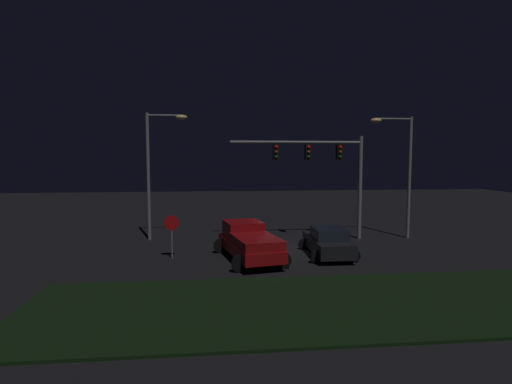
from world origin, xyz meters
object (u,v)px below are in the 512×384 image
object	(u,v)px
car_sedan	(328,242)
street_lamp_left	(156,160)
stop_sign	(172,228)
traffic_signal_gantry	(323,162)
street_lamp_right	(401,162)
pickup_truck	(249,240)

from	to	relation	value
car_sedan	street_lamp_left	distance (m)	11.63
street_lamp_left	stop_sign	xyz separation A→B (m)	(1.37, -4.97, -3.43)
traffic_signal_gantry	stop_sign	size ratio (longest dim) A/B	3.73
street_lamp_right	stop_sign	world-z (taller)	street_lamp_right
traffic_signal_gantry	stop_sign	distance (m)	10.31
pickup_truck	traffic_signal_gantry	size ratio (longest dim) A/B	0.68
car_sedan	street_lamp_left	world-z (taller)	street_lamp_left
stop_sign	street_lamp_left	bearing A→B (deg)	105.44
stop_sign	street_lamp_right	bearing A→B (deg)	15.43
traffic_signal_gantry	street_lamp_left	size ratio (longest dim) A/B	1.05
pickup_truck	traffic_signal_gantry	world-z (taller)	traffic_signal_gantry
pickup_truck	street_lamp_left	xyz separation A→B (m)	(-5.26, 5.56, 3.99)
street_lamp_right	stop_sign	xyz separation A→B (m)	(-13.97, -3.86, -3.35)
stop_sign	pickup_truck	bearing A→B (deg)	-8.57
pickup_truck	car_sedan	world-z (taller)	pickup_truck
street_lamp_left	stop_sign	size ratio (longest dim) A/B	3.54
traffic_signal_gantry	stop_sign	bearing A→B (deg)	-156.06
car_sedan	stop_sign	xyz separation A→B (m)	(-8.10, 0.25, 0.82)
car_sedan	traffic_signal_gantry	world-z (taller)	traffic_signal_gantry
street_lamp_left	street_lamp_right	size ratio (longest dim) A/B	1.02
street_lamp_left	stop_sign	distance (m)	6.20
pickup_truck	street_lamp_right	size ratio (longest dim) A/B	0.74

